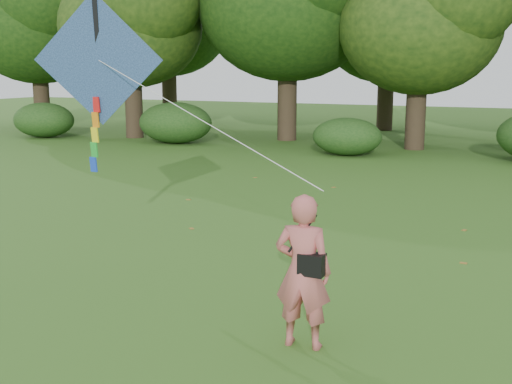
% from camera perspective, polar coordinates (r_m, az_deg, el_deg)
% --- Properties ---
extents(ground, '(100.00, 100.00, 0.00)m').
position_cam_1_polar(ground, '(7.77, 0.45, -14.13)').
color(ground, '#265114').
rests_on(ground, ground).
extents(man_kite_flyer, '(0.72, 0.50, 1.87)m').
position_cam_1_polar(man_kite_flyer, '(7.65, 4.20, -7.06)').
color(man_kite_flyer, '#BF5D5A').
rests_on(man_kite_flyer, ground).
extents(crossbody_bag, '(0.43, 0.20, 0.73)m').
position_cam_1_polar(crossbody_bag, '(7.54, 4.96, -6.34)').
color(crossbody_bag, black).
rests_on(crossbody_bag, ground).
extents(flying_kite, '(5.73, 2.48, 3.01)m').
position_cam_1_polar(flying_kite, '(11.24, -13.81, 11.05)').
color(flying_kite, '#234699').
rests_on(flying_kite, ground).
extents(shrub_band, '(39.15, 3.22, 1.88)m').
position_cam_1_polar(shrub_band, '(24.42, 15.87, 4.87)').
color(shrub_band, '#264919').
rests_on(shrub_band, ground).
extents(fallen_leaves, '(10.43, 14.01, 0.01)m').
position_cam_1_polar(fallen_leaves, '(13.30, 9.49, -3.48)').
color(fallen_leaves, olive).
rests_on(fallen_leaves, ground).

